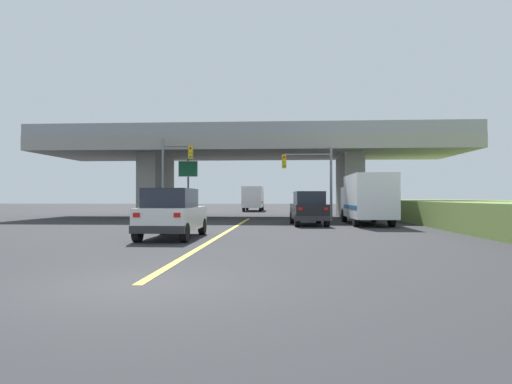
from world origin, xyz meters
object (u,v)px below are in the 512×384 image
(traffic_signal_farside, at_px, (172,168))
(traffic_signal_nearside, at_px, (314,173))
(suv_lead, at_px, (172,213))
(highway_sign, at_px, (188,175))
(box_truck, at_px, (367,198))
(suv_crossing, at_px, (309,208))
(semi_truck_distant, at_px, (253,198))

(traffic_signal_farside, bearing_deg, traffic_signal_nearside, -0.97)
(traffic_signal_farside, bearing_deg, suv_lead, -75.87)
(highway_sign, bearing_deg, suv_lead, -79.82)
(box_truck, xyz_separation_m, highway_sign, (-12.86, 8.14, 1.91))
(suv_crossing, xyz_separation_m, highway_sign, (-9.25, 9.02, 2.50))
(box_truck, distance_m, semi_truck_distant, 29.10)
(suv_lead, bearing_deg, traffic_signal_farside, 104.13)
(suv_lead, height_order, highway_sign, highway_sign)
(traffic_signal_farside, bearing_deg, suv_crossing, -29.04)
(suv_lead, distance_m, box_truck, 13.84)
(semi_truck_distant, bearing_deg, suv_crossing, -79.51)
(suv_lead, height_order, suv_crossing, same)
(traffic_signal_nearside, height_order, semi_truck_distant, traffic_signal_nearside)
(highway_sign, distance_m, semi_truck_distant, 20.06)
(suv_lead, xyz_separation_m, traffic_signal_farside, (-3.63, 14.41, 2.77))
(highway_sign, bearing_deg, box_truck, -32.33)
(suv_lead, distance_m, suv_crossing, 10.87)
(highway_sign, relative_size, semi_truck_distant, 0.63)
(traffic_signal_farside, relative_size, semi_truck_distant, 0.79)
(box_truck, bearing_deg, suv_lead, -134.04)
(traffic_signal_nearside, xyz_separation_m, semi_truck_distant, (-5.92, 23.41, -1.86))
(suv_lead, bearing_deg, traffic_signal_nearside, 65.02)
(suv_crossing, height_order, box_truck, box_truck)
(suv_lead, height_order, semi_truck_distant, semi_truck_distant)
(box_truck, distance_m, traffic_signal_farside, 14.14)
(suv_crossing, relative_size, box_truck, 0.62)
(suv_crossing, relative_size, highway_sign, 0.97)
(box_truck, xyz_separation_m, traffic_signal_farside, (-13.24, 4.47, 2.19))
(semi_truck_distant, bearing_deg, traffic_signal_nearside, -75.81)
(semi_truck_distant, bearing_deg, suv_lead, -91.08)
(box_truck, relative_size, highway_sign, 1.57)
(suv_lead, xyz_separation_m, semi_truck_distant, (0.71, 37.65, 0.57))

